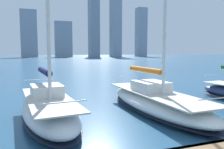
{
  "coord_description": "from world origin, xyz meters",
  "views": [
    {
      "loc": [
        3.88,
        3.74,
        3.32
      ],
      "look_at": [
        0.33,
        -6.73,
        2.2
      ],
      "focal_mm": 35.0,
      "sensor_mm": 36.0,
      "label": 1
    }
  ],
  "objects": [
    {
      "name": "sailboat_navy",
      "position": [
        3.48,
        -6.81,
        0.7
      ],
      "size": [
        3.17,
        7.64,
        10.81
      ],
      "color": "white",
      "rests_on": "ground"
    },
    {
      "name": "city_skyline",
      "position": [
        -5.23,
        -159.66,
        18.25
      ],
      "size": [
        164.87,
        17.7,
        48.01
      ],
      "color": "#8E98A7",
      "rests_on": "ground"
    },
    {
      "name": "sailboat_orange",
      "position": [
        -2.31,
        -6.91,
        0.64
      ],
      "size": [
        3.2,
        9.3,
        11.65
      ],
      "color": "white",
      "rests_on": "ground"
    }
  ]
}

